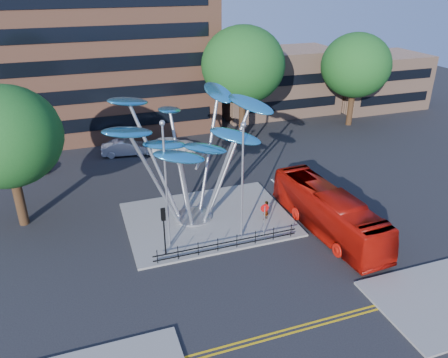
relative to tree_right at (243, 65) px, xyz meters
name	(u,v)px	position (x,y,z in m)	size (l,w,h in m)	color
ground	(251,262)	(-8.00, -22.00, -8.04)	(120.00, 120.00, 0.00)	black
traffic_island	(208,219)	(-9.00, -16.00, -7.96)	(12.00, 9.00, 0.15)	slate
double_yellow_near	(295,327)	(-8.00, -28.00, -8.03)	(40.00, 0.12, 0.01)	gold
double_yellow_far	(297,331)	(-8.00, -28.30, -8.03)	(40.00, 0.12, 0.01)	gold
low_building_near	(277,81)	(8.00, 8.00, -4.04)	(15.00, 8.00, 8.00)	#A2795F
low_building_far	(377,81)	(22.00, 6.00, -4.54)	(12.00, 8.00, 7.00)	#A2795F
tree_right	(243,65)	(0.00, 0.00, 0.00)	(8.80, 8.80, 12.11)	black
tree_left	(5,137)	(-22.00, -12.00, -1.24)	(7.60, 7.60, 10.32)	black
tree_far	(356,66)	(14.00, 0.00, -0.93)	(8.00, 8.00, 10.81)	black
leaf_sculpture	(189,132)	(-10.07, -15.32, -1.16)	(12.72, 9.54, 9.51)	#9EA0A5
street_lamp_left	(165,175)	(-12.50, -18.50, -2.68)	(0.36, 0.36, 8.80)	#9EA0A5
street_lamp_right	(242,171)	(-7.50, -19.00, -2.94)	(0.36, 0.36, 8.30)	#9EA0A5
traffic_light_island	(164,222)	(-13.00, -19.50, -5.42)	(0.28, 0.18, 3.42)	black
no_entry_sign_island	(264,214)	(-6.00, -19.48, -6.22)	(0.60, 0.10, 2.45)	#9EA0A5
pedestrian_railing_front	(227,244)	(-9.00, -20.30, -7.48)	(10.00, 0.06, 1.00)	black
red_bus	(328,211)	(-1.40, -20.21, -6.47)	(2.63, 11.25, 3.13)	#A91007
pedestrian	(266,210)	(-5.00, -17.56, -7.12)	(0.56, 0.36, 1.52)	gray
parked_car_left	(24,168)	(-22.44, -2.80, -7.34)	(1.65, 4.11, 1.40)	#47494F
parked_car_mid	(125,148)	(-13.03, -0.93, -7.25)	(1.66, 4.75, 1.57)	#B8B9C0
parked_car_right	(171,145)	(-8.53, -1.80, -7.27)	(2.15, 5.30, 1.54)	silver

